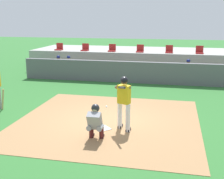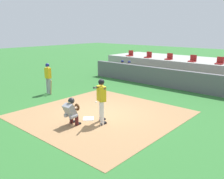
% 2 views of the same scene
% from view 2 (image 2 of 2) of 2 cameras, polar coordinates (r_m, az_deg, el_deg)
% --- Properties ---
extents(ground_plane, '(80.00, 80.00, 0.00)m').
position_cam_2_polar(ground_plane, '(10.75, -2.48, -5.86)').
color(ground_plane, '#2D6B2D').
extents(dirt_infield, '(6.40, 6.40, 0.01)m').
position_cam_2_polar(dirt_infield, '(10.74, -2.48, -5.83)').
color(dirt_infield, '#9E754C').
rests_on(dirt_infield, ground).
extents(home_plate, '(0.62, 0.62, 0.02)m').
position_cam_2_polar(home_plate, '(10.21, -5.61, -6.87)').
color(home_plate, white).
rests_on(home_plate, dirt_infield).
extents(batter_at_plate, '(0.59, 0.87, 1.80)m').
position_cam_2_polar(batter_at_plate, '(9.48, -2.54, -2.04)').
color(batter_at_plate, silver).
rests_on(batter_at_plate, ground).
extents(catcher_crouched, '(0.49, 1.65, 1.13)m').
position_cam_2_polar(catcher_crouched, '(9.50, -9.51, -4.89)').
color(catcher_crouched, gray).
rests_on(catcher_crouched, ground).
extents(on_deck_batter, '(0.58, 0.23, 1.79)m').
position_cam_2_polar(on_deck_batter, '(14.32, -14.86, 2.99)').
color(on_deck_batter, '#99999E').
rests_on(on_deck_batter, ground).
extents(dugout_wall, '(13.00, 0.30, 1.20)m').
position_cam_2_polar(dugout_wall, '(15.75, 14.10, 2.46)').
color(dugout_wall, '#59595E').
rests_on(dugout_wall, ground).
extents(dugout_bench, '(11.80, 0.44, 0.45)m').
position_cam_2_polar(dugout_bench, '(16.71, 15.61, 1.70)').
color(dugout_bench, olive).
rests_on(dugout_bench, ground).
extents(dugout_player_0, '(0.49, 0.70, 1.30)m').
position_cam_2_polar(dugout_player_0, '(19.07, 2.21, 5.09)').
color(dugout_player_0, '#939399').
rests_on(dugout_player_0, ground).
extents(dugout_player_1, '(0.49, 0.70, 1.30)m').
position_cam_2_polar(dugout_player_1, '(18.66, 3.83, 4.86)').
color(dugout_player_1, '#939399').
rests_on(dugout_player_1, ground).
extents(stands_platform, '(15.00, 4.40, 1.40)m').
position_cam_2_polar(stands_platform, '(19.70, 20.08, 4.60)').
color(stands_platform, '#9E9E99').
rests_on(stands_platform, ground).
extents(stadium_seat_0, '(0.46, 0.46, 0.48)m').
position_cam_2_polar(stadium_seat_0, '(20.98, 4.29, 8.26)').
color(stadium_seat_0, '#A51E1E').
rests_on(stadium_seat_0, stands_platform).
extents(stadium_seat_1, '(0.46, 0.46, 0.48)m').
position_cam_2_polar(stadium_seat_1, '(19.92, 8.59, 7.83)').
color(stadium_seat_1, '#A51E1E').
rests_on(stadium_seat_1, stands_platform).
extents(stadium_seat_2, '(0.46, 0.46, 0.48)m').
position_cam_2_polar(stadium_seat_2, '(18.98, 13.33, 7.30)').
color(stadium_seat_2, '#A51E1E').
rests_on(stadium_seat_2, stands_platform).
extents(stadium_seat_3, '(0.46, 0.46, 0.48)m').
position_cam_2_polar(stadium_seat_3, '(18.19, 18.51, 6.67)').
color(stadium_seat_3, '#A51E1E').
rests_on(stadium_seat_3, stands_platform).
extents(stadium_seat_4, '(0.46, 0.46, 0.48)m').
position_cam_2_polar(stadium_seat_4, '(17.56, 24.10, 5.92)').
color(stadium_seat_4, '#A51E1E').
rests_on(stadium_seat_4, stands_platform).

